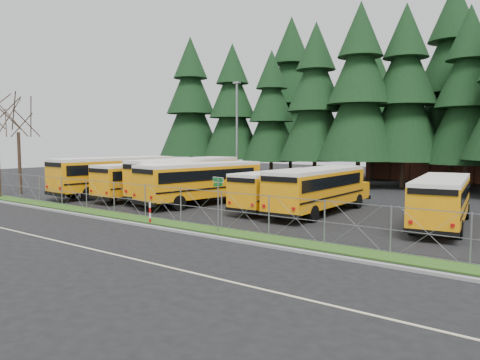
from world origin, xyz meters
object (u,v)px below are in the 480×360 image
at_px(bus_2, 189,179).
at_px(bus_6, 320,191).
at_px(bus_5, 283,190).
at_px(bus_0, 119,176).
at_px(bus_east, 442,202).
at_px(bus_3, 205,184).
at_px(street_sign, 218,193).
at_px(striped_bollard, 150,213).
at_px(bus_1, 153,181).
at_px(light_standard, 237,131).

height_order(bus_2, bus_6, bus_2).
distance_m(bus_5, bus_6, 2.67).
relative_size(bus_0, bus_east, 1.20).
height_order(bus_3, street_sign, bus_3).
distance_m(bus_0, bus_5, 15.46).
relative_size(bus_3, bus_5, 1.15).
xyz_separation_m(bus_0, bus_6, (18.05, 1.57, -0.17)).
bearing_deg(bus_6, striped_bollard, -125.04).
relative_size(bus_2, bus_6, 1.12).
height_order(bus_3, striped_bollard, bus_3).
distance_m(bus_3, striped_bollard, 8.37).
relative_size(bus_1, bus_east, 1.06).
xyz_separation_m(bus_1, street_sign, (13.05, -7.40, 0.61)).
height_order(bus_east, street_sign, street_sign).
bearing_deg(striped_bollard, light_standard, 113.17).
xyz_separation_m(bus_3, bus_east, (16.07, 0.99, -0.17)).
bearing_deg(bus_1, bus_5, 7.32).
height_order(bus_0, light_standard, light_standard).
relative_size(bus_0, bus_3, 1.07).
height_order(bus_1, bus_2, bus_2).
relative_size(bus_2, striped_bollard, 10.31).
bearing_deg(street_sign, light_standard, 125.37).
relative_size(bus_2, bus_5, 1.23).
xyz_separation_m(bus_east, street_sign, (-8.48, -8.50, 0.69)).
bearing_deg(bus_6, bus_0, -177.09).
bearing_deg(bus_1, striped_bollard, -41.59).
bearing_deg(bus_3, street_sign, -36.83).
relative_size(bus_0, bus_6, 1.12).
distance_m(bus_0, bus_east, 25.48).
bearing_deg(light_standard, bus_2, -77.68).
distance_m(bus_0, bus_3, 9.38).
xyz_separation_m(bus_1, bus_east, (21.53, 1.10, -0.09)).
height_order(bus_5, street_sign, street_sign).
distance_m(bus_3, street_sign, 10.69).
distance_m(bus_6, striped_bollard, 10.73).
bearing_deg(street_sign, bus_3, 135.28).
relative_size(bus_1, street_sign, 3.88).
xyz_separation_m(bus_0, bus_1, (3.91, 0.30, -0.19)).
relative_size(bus_east, light_standard, 1.01).
height_order(bus_1, striped_bollard, bus_1).
relative_size(street_sign, light_standard, 0.28).
xyz_separation_m(bus_3, light_standard, (-4.67, 9.75, 3.99)).
bearing_deg(bus_3, striped_bollard, -62.07).
xyz_separation_m(bus_6, street_sign, (-1.08, -8.67, 0.59)).
bearing_deg(bus_3, bus_east, 11.41).
bearing_deg(bus_3, bus_5, 18.38).
relative_size(bus_1, light_standard, 1.07).
distance_m(bus_2, light_standard, 9.49).
height_order(striped_bollard, light_standard, light_standard).
xyz_separation_m(bus_3, striped_bollard, (2.85, -7.82, -0.91)).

